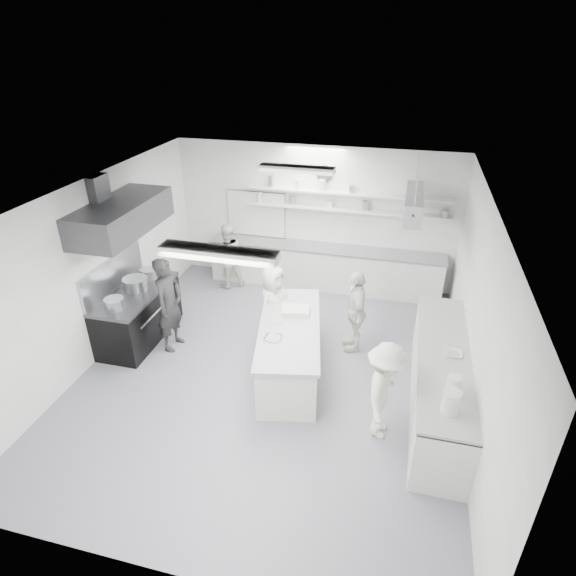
% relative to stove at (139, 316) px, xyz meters
% --- Properties ---
extents(floor, '(6.00, 7.00, 0.02)m').
position_rel_stove_xyz_m(floor, '(2.60, -0.40, -0.46)').
color(floor, gray).
rests_on(floor, ground).
extents(ceiling, '(6.00, 7.00, 0.02)m').
position_rel_stove_xyz_m(ceiling, '(2.60, -0.40, 2.56)').
color(ceiling, white).
rests_on(ceiling, wall_back).
extents(wall_back, '(6.00, 0.04, 3.00)m').
position_rel_stove_xyz_m(wall_back, '(2.60, 3.10, 1.05)').
color(wall_back, white).
rests_on(wall_back, floor).
extents(wall_front, '(6.00, 0.04, 3.00)m').
position_rel_stove_xyz_m(wall_front, '(2.60, -3.90, 1.05)').
color(wall_front, white).
rests_on(wall_front, floor).
extents(wall_left, '(0.04, 7.00, 3.00)m').
position_rel_stove_xyz_m(wall_left, '(-0.40, -0.40, 1.05)').
color(wall_left, white).
rests_on(wall_left, floor).
extents(wall_right, '(0.04, 7.00, 3.00)m').
position_rel_stove_xyz_m(wall_right, '(5.60, -0.40, 1.05)').
color(wall_right, white).
rests_on(wall_right, floor).
extents(stove, '(0.80, 1.80, 0.90)m').
position_rel_stove_xyz_m(stove, '(0.00, 0.00, 0.00)').
color(stove, black).
rests_on(stove, floor).
extents(exhaust_hood, '(0.85, 2.00, 0.50)m').
position_rel_stove_xyz_m(exhaust_hood, '(0.00, -0.00, 1.90)').
color(exhaust_hood, '#3B3B3F').
rests_on(exhaust_hood, wall_left).
extents(back_counter, '(5.00, 0.60, 0.92)m').
position_rel_stove_xyz_m(back_counter, '(2.90, 2.80, 0.01)').
color(back_counter, silver).
rests_on(back_counter, floor).
extents(shelf_lower, '(4.20, 0.26, 0.04)m').
position_rel_stove_xyz_m(shelf_lower, '(3.30, 2.97, 1.30)').
color(shelf_lower, silver).
rests_on(shelf_lower, wall_back).
extents(shelf_upper, '(4.20, 0.26, 0.04)m').
position_rel_stove_xyz_m(shelf_upper, '(3.30, 2.97, 1.65)').
color(shelf_upper, silver).
rests_on(shelf_upper, wall_back).
extents(pass_through_window, '(1.30, 0.04, 1.00)m').
position_rel_stove_xyz_m(pass_through_window, '(1.30, 3.08, 1.00)').
color(pass_through_window, black).
rests_on(pass_through_window, wall_back).
extents(wall_clock, '(0.32, 0.05, 0.32)m').
position_rel_stove_xyz_m(wall_clock, '(2.80, 3.06, 2.00)').
color(wall_clock, white).
rests_on(wall_clock, wall_back).
extents(right_counter, '(0.74, 3.30, 0.94)m').
position_rel_stove_xyz_m(right_counter, '(5.25, -0.60, 0.02)').
color(right_counter, silver).
rests_on(right_counter, floor).
extents(pot_rack, '(0.30, 1.60, 0.40)m').
position_rel_stove_xyz_m(pot_rack, '(4.60, 2.00, 1.85)').
color(pot_rack, '#9EA1A5').
rests_on(pot_rack, ceiling).
extents(light_fixture_front, '(1.30, 0.25, 0.10)m').
position_rel_stove_xyz_m(light_fixture_front, '(2.60, -2.20, 2.49)').
color(light_fixture_front, silver).
rests_on(light_fixture_front, ceiling).
extents(light_fixture_rear, '(1.30, 0.25, 0.10)m').
position_rel_stove_xyz_m(light_fixture_rear, '(2.60, 1.40, 2.49)').
color(light_fixture_rear, silver).
rests_on(light_fixture_rear, ceiling).
extents(prep_island, '(1.31, 2.46, 0.86)m').
position_rel_stove_xyz_m(prep_island, '(2.90, -0.33, -0.02)').
color(prep_island, silver).
rests_on(prep_island, floor).
extents(stove_pot, '(0.43, 0.43, 0.27)m').
position_rel_stove_xyz_m(stove_pot, '(0.00, 0.08, 0.59)').
color(stove_pot, '#9EA1A5').
rests_on(stove_pot, stove).
extents(cook_stove, '(0.46, 0.66, 1.72)m').
position_rel_stove_xyz_m(cook_stove, '(0.72, -0.11, 0.41)').
color(cook_stove, black).
rests_on(cook_stove, floor).
extents(cook_back, '(0.90, 0.86, 1.45)m').
position_rel_stove_xyz_m(cook_back, '(0.86, 2.30, 0.28)').
color(cook_back, silver).
rests_on(cook_back, floor).
extents(cook_island_left, '(0.69, 0.84, 1.48)m').
position_rel_stove_xyz_m(cook_island_left, '(2.41, 0.50, 0.29)').
color(cook_island_left, silver).
rests_on(cook_island_left, floor).
extents(cook_island_right, '(0.57, 0.94, 1.50)m').
position_rel_stove_xyz_m(cook_island_right, '(3.84, 0.63, 0.30)').
color(cook_island_right, silver).
rests_on(cook_island_right, floor).
extents(cook_right, '(0.66, 1.02, 1.48)m').
position_rel_stove_xyz_m(cook_right, '(4.47, -1.33, 0.29)').
color(cook_right, silver).
rests_on(cook_right, floor).
extents(bowl_island_a, '(0.30, 0.30, 0.07)m').
position_rel_stove_xyz_m(bowl_island_a, '(2.75, -0.72, 0.44)').
color(bowl_island_a, '#9EA1A5').
rests_on(bowl_island_a, prep_island).
extents(bowl_island_b, '(0.24, 0.24, 0.06)m').
position_rel_stove_xyz_m(bowl_island_b, '(2.72, -0.25, 0.44)').
color(bowl_island_b, silver).
rests_on(bowl_island_b, prep_island).
extents(bowl_right, '(0.26, 0.26, 0.06)m').
position_rel_stove_xyz_m(bowl_right, '(5.36, -0.58, 0.52)').
color(bowl_right, silver).
rests_on(bowl_right, right_counter).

